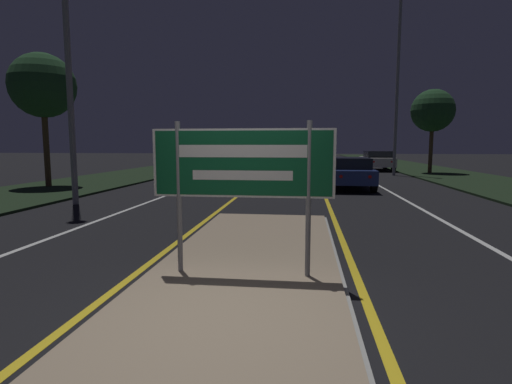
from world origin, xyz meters
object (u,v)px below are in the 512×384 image
at_px(streetlight_right_near, 398,65).
at_px(car_receding_0, 349,172).
at_px(highway_sign, 242,168).
at_px(car_receding_1, 377,160).
at_px(car_approaching_1, 224,157).
at_px(car_approaching_2, 274,154).
at_px(car_approaching_0, 230,169).

height_order(streetlight_right_near, car_receding_0, streetlight_right_near).
xyz_separation_m(highway_sign, car_receding_0, (2.71, 11.99, -0.83)).
bearing_deg(car_receding_0, streetlight_right_near, 65.71).
relative_size(highway_sign, car_receding_1, 0.51).
relative_size(highway_sign, car_approaching_1, 0.58).
bearing_deg(streetlight_right_near, car_approaching_1, 144.30).
bearing_deg(car_approaching_1, streetlight_right_near, -35.70).
distance_m(car_receding_0, car_approaching_2, 27.27).
xyz_separation_m(streetlight_right_near, car_approaching_0, (-8.82, -6.75, -5.78)).
bearing_deg(highway_sign, car_approaching_2, 93.79).
height_order(highway_sign, car_approaching_0, highway_sign).
xyz_separation_m(car_receding_0, car_approaching_0, (-5.33, 0.98, 0.04)).
bearing_deg(car_approaching_2, car_receding_1, -58.91).
relative_size(car_receding_0, car_approaching_0, 0.95).
bearing_deg(car_receding_1, car_approaching_1, 161.75).
distance_m(car_receding_1, car_approaching_0, 14.43).
xyz_separation_m(car_approaching_0, car_approaching_2, (0.06, 25.78, 0.07)).
relative_size(highway_sign, car_approaching_2, 0.51).
relative_size(highway_sign, streetlight_right_near, 0.22).
relative_size(car_receding_1, car_approaching_1, 1.14).
height_order(car_receding_0, car_receding_1, car_receding_1).
relative_size(streetlight_right_near, car_receding_1, 2.34).
xyz_separation_m(streetlight_right_near, car_receding_0, (-3.49, -7.73, -5.82)).
bearing_deg(streetlight_right_near, car_approaching_0, -142.57).
xyz_separation_m(car_approaching_1, car_approaching_2, (3.49, 10.23, 0.05)).
xyz_separation_m(car_receding_0, car_approaching_1, (-8.76, 16.53, 0.06)).
distance_m(streetlight_right_near, car_approaching_1, 16.14).
xyz_separation_m(highway_sign, car_approaching_2, (-2.56, 38.74, -0.73)).
distance_m(car_receding_0, car_approaching_0, 5.42).
distance_m(car_receding_1, car_approaching_1, 12.69).
relative_size(streetlight_right_near, car_receding_0, 2.56).
bearing_deg(car_receding_1, streetlight_right_near, -87.69).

